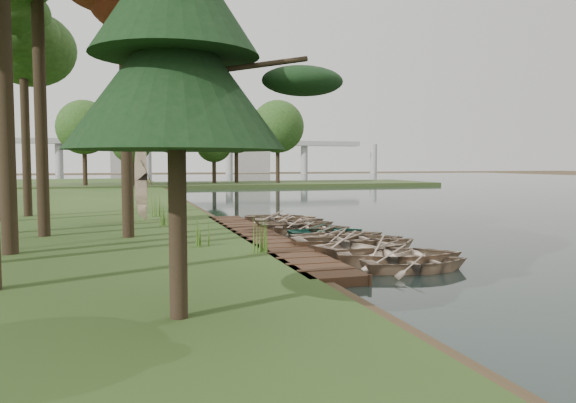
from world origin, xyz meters
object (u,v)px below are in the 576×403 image
object	(u,v)px
rowboat_1	(399,252)
pine_tree	(175,30)
stored_rowboat	(144,213)
rowboat_2	(372,243)
boardwalk	(261,240)
rowboat_0	(417,259)

from	to	relation	value
rowboat_1	pine_tree	xyz separation A→B (m)	(-6.80, -4.64, 4.87)
rowboat_1	stored_rowboat	bearing A→B (deg)	43.16
rowboat_1	rowboat_2	size ratio (longest dim) A/B	0.96
boardwalk	pine_tree	size ratio (longest dim) A/B	1.98
boardwalk	stored_rowboat	world-z (taller)	stored_rowboat
rowboat_1	stored_rowboat	xyz separation A→B (m)	(-6.68, 12.59, 0.22)
rowboat_0	rowboat_2	bearing A→B (deg)	7.35
boardwalk	stored_rowboat	distance (m)	7.90
rowboat_0	rowboat_2	xyz separation A→B (m)	(-0.10, 2.67, 0.09)
boardwalk	stored_rowboat	size ratio (longest dim) A/B	4.64
rowboat_0	pine_tree	world-z (taller)	pine_tree
boardwalk	rowboat_0	bearing A→B (deg)	-67.27
rowboat_2	pine_tree	distance (m)	10.52
boardwalk	rowboat_2	size ratio (longest dim) A/B	4.10
rowboat_0	rowboat_1	size ratio (longest dim) A/B	0.83
rowboat_2	pine_tree	size ratio (longest dim) A/B	0.48
pine_tree	stored_rowboat	bearing A→B (deg)	89.59
rowboat_1	rowboat_0	bearing A→B (deg)	-160.34
stored_rowboat	pine_tree	xyz separation A→B (m)	(-0.12, -17.23, 4.65)
rowboat_1	stored_rowboat	size ratio (longest dim) A/B	1.08
boardwalk	rowboat_0	distance (m)	7.23
rowboat_1	rowboat_2	distance (m)	1.78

